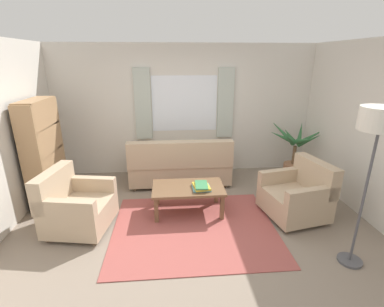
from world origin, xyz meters
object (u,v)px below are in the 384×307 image
(coffee_table, at_px, (188,190))
(bookshelf, at_px, (46,151))
(couch, at_px, (180,165))
(armchair_left, at_px, (75,206))
(book_stack_on_table, at_px, (201,186))
(potted_plant, at_px, (294,152))
(standing_lamp, at_px, (379,130))
(armchair_right, at_px, (298,195))

(coffee_table, relative_size, bookshelf, 0.64)
(couch, height_order, coffee_table, couch)
(armchair_left, height_order, book_stack_on_table, armchair_left)
(potted_plant, height_order, standing_lamp, standing_lamp)
(coffee_table, height_order, standing_lamp, standing_lamp)
(coffee_table, bearing_deg, potted_plant, 28.70)
(book_stack_on_table, height_order, bookshelf, bookshelf)
(couch, height_order, book_stack_on_table, couch)
(couch, height_order, armchair_left, couch)
(couch, relative_size, standing_lamp, 1.02)
(couch, distance_m, bookshelf, 2.32)
(potted_plant, relative_size, standing_lamp, 0.63)
(book_stack_on_table, relative_size, standing_lamp, 0.18)
(coffee_table, relative_size, book_stack_on_table, 3.31)
(book_stack_on_table, bearing_deg, couch, 103.14)
(book_stack_on_table, bearing_deg, bookshelf, 164.16)
(couch, xyz_separation_m, standing_lamp, (1.93, -2.40, 1.26))
(couch, relative_size, armchair_left, 1.97)
(bookshelf, distance_m, standing_lamp, 4.64)
(armchair_right, xyz_separation_m, potted_plant, (0.57, 1.47, 0.17))
(bookshelf, bearing_deg, coffee_table, 74.76)
(armchair_right, relative_size, book_stack_on_table, 2.96)
(book_stack_on_table, xyz_separation_m, potted_plant, (2.03, 1.30, 0.05))
(book_stack_on_table, height_order, potted_plant, potted_plant)
(armchair_right, distance_m, standing_lamp, 1.67)
(potted_plant, xyz_separation_m, standing_lamp, (-0.37, -2.52, 1.10))
(book_stack_on_table, relative_size, bookshelf, 0.19)
(armchair_left, xyz_separation_m, armchair_right, (3.27, 0.06, 0.00))
(armchair_left, relative_size, book_stack_on_table, 2.90)
(armchair_right, height_order, bookshelf, bookshelf)
(couch, relative_size, armchair_right, 1.93)
(couch, distance_m, armchair_right, 2.19)
(potted_plant, xyz_separation_m, bookshelf, (-4.51, -0.59, 0.36))
(bookshelf, bearing_deg, armchair_right, 77.48)
(potted_plant, bearing_deg, book_stack_on_table, -147.37)
(standing_lamp, bearing_deg, potted_plant, 81.75)
(armchair_left, height_order, standing_lamp, standing_lamp)
(book_stack_on_table, distance_m, bookshelf, 2.62)
(armchair_right, bearing_deg, standing_lamp, -0.53)
(armchair_left, xyz_separation_m, bookshelf, (-0.68, 0.93, 0.53))
(book_stack_on_table, xyz_separation_m, bookshelf, (-2.49, 0.71, 0.41))
(armchair_right, xyz_separation_m, standing_lamp, (0.20, -1.06, 1.28))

